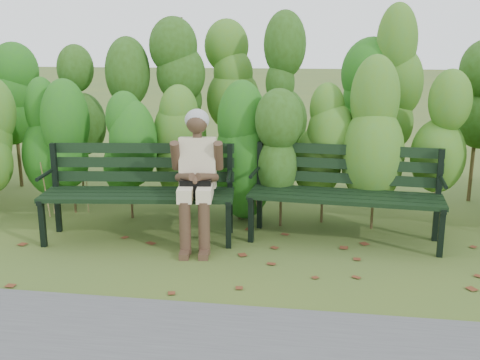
# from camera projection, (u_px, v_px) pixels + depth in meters

# --- Properties ---
(ground) EXTENTS (80.00, 80.00, 0.00)m
(ground) POSITION_uv_depth(u_px,v_px,m) (235.00, 262.00, 5.53)
(ground) COLOR #415825
(hedge_band) EXTENTS (11.04, 1.67, 2.42)m
(hedge_band) POSITION_uv_depth(u_px,v_px,m) (258.00, 112.00, 7.01)
(hedge_band) COLOR #47381E
(hedge_band) RESTS_ON ground
(leaf_litter) EXTENTS (5.91, 2.27, 0.01)m
(leaf_litter) POSITION_uv_depth(u_px,v_px,m) (213.00, 265.00, 5.45)
(leaf_litter) COLOR #5E2E19
(leaf_litter) RESTS_ON ground
(bench_left) EXTENTS (2.12, 0.93, 1.02)m
(bench_left) POSITION_uv_depth(u_px,v_px,m) (140.00, 184.00, 6.13)
(bench_left) COLOR black
(bench_left) RESTS_ON ground
(bench_right) EXTENTS (2.08, 0.81, 1.02)m
(bench_right) POSITION_uv_depth(u_px,v_px,m) (346.00, 186.00, 6.07)
(bench_right) COLOR black
(bench_right) RESTS_ON ground
(seated_woman) EXTENTS (0.57, 0.84, 1.43)m
(seated_woman) POSITION_uv_depth(u_px,v_px,m) (197.00, 169.00, 5.87)
(seated_woman) COLOR beige
(seated_woman) RESTS_ON ground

